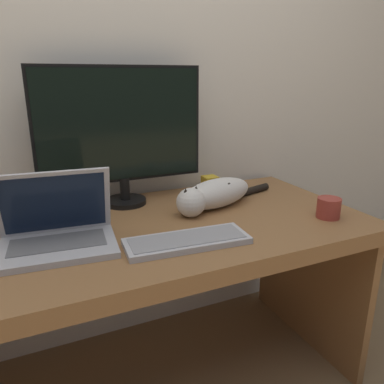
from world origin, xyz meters
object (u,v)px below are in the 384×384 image
(cat, at_px, (214,194))
(laptop, at_px, (57,233))
(external_keyboard, at_px, (187,241))
(monitor, at_px, (122,131))
(coffee_mug, at_px, (329,208))

(cat, bearing_deg, laptop, 175.70)
(external_keyboard, relative_size, cat, 0.77)
(monitor, height_order, coffee_mug, monitor)
(coffee_mug, bearing_deg, cat, 141.50)
(coffee_mug, bearing_deg, external_keyboard, 179.45)
(laptop, bearing_deg, coffee_mug, -3.68)
(monitor, bearing_deg, laptop, -132.69)
(monitor, height_order, cat, monitor)
(laptop, xyz_separation_m, cat, (0.61, 0.12, 0.01))
(monitor, relative_size, external_keyboard, 1.65)
(external_keyboard, distance_m, coffee_mug, 0.58)
(cat, relative_size, coffee_mug, 6.04)
(monitor, relative_size, cat, 1.27)
(laptop, height_order, cat, laptop)
(cat, bearing_deg, external_keyboard, -146.85)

